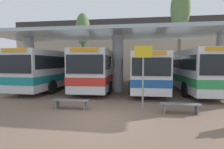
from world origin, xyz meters
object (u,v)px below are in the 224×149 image
at_px(waiting_bench_near_pillar, 71,102).
at_px(transit_bus_right_bay, 145,69).
at_px(transit_bus_center_bay, 101,68).
at_px(transit_bus_far_right_bay, 188,69).
at_px(transit_bus_left_bay, 59,68).
at_px(info_sign_platform, 143,64).
at_px(poplar_tree_behind_left, 180,11).
at_px(poplar_tree_behind_right, 83,30).
at_px(waiting_bench_mid_platform, 180,106).

bearing_deg(waiting_bench_near_pillar, transit_bus_right_bay, 63.18).
bearing_deg(transit_bus_center_bay, transit_bus_right_bay, 177.38).
bearing_deg(waiting_bench_near_pillar, transit_bus_far_right_bay, 44.29).
xyz_separation_m(transit_bus_left_bay, info_sign_platform, (7.77, -6.82, 0.44)).
distance_m(waiting_bench_near_pillar, info_sign_platform, 4.17).
bearing_deg(transit_bus_left_bay, transit_bus_center_bay, -170.80).
xyz_separation_m(transit_bus_center_bay, transit_bus_far_right_bay, (7.83, -0.49, -0.01)).
xyz_separation_m(transit_bus_left_bay, transit_bus_right_bay, (8.17, 0.44, -0.11)).
xyz_separation_m(transit_bus_left_bay, poplar_tree_behind_left, (12.22, 5.32, 6.32)).
height_order(transit_bus_left_bay, transit_bus_center_bay, transit_bus_center_bay).
relative_size(transit_bus_right_bay, transit_bus_far_right_bay, 1.05).
bearing_deg(poplar_tree_behind_right, transit_bus_left_bay, -89.92).
bearing_deg(transit_bus_right_bay, info_sign_platform, 85.77).
xyz_separation_m(transit_bus_right_bay, transit_bus_far_right_bay, (3.66, -0.46, 0.09)).
relative_size(waiting_bench_mid_platform, info_sign_platform, 0.57).
bearing_deg(poplar_tree_behind_right, waiting_bench_near_pillar, -74.55).
bearing_deg(info_sign_platform, transit_bus_right_bay, 86.89).
xyz_separation_m(transit_bus_right_bay, poplar_tree_behind_right, (-8.18, 7.08, 5.01)).
bearing_deg(poplar_tree_behind_right, transit_bus_center_bay, -60.40).
relative_size(transit_bus_center_bay, transit_bus_right_bay, 1.00).
relative_size(transit_bus_center_bay, waiting_bench_mid_platform, 6.53).
distance_m(transit_bus_left_bay, info_sign_platform, 10.35).
bearing_deg(transit_bus_right_bay, waiting_bench_mid_platform, 98.24).
distance_m(transit_bus_right_bay, poplar_tree_behind_right, 11.92).
xyz_separation_m(waiting_bench_near_pillar, waiting_bench_mid_platform, (5.33, -0.00, -0.00)).
height_order(transit_bus_center_bay, transit_bus_far_right_bay, transit_bus_center_bay).
relative_size(poplar_tree_behind_left, poplar_tree_behind_right, 1.19).
bearing_deg(transit_bus_center_bay, info_sign_platform, 115.19).
xyz_separation_m(transit_bus_left_bay, waiting_bench_mid_platform, (9.48, -7.51, -1.49)).
xyz_separation_m(transit_bus_center_bay, transit_bus_right_bay, (4.17, -0.03, -0.11)).
bearing_deg(transit_bus_right_bay, transit_bus_left_bay, 1.97).
bearing_deg(poplar_tree_behind_left, waiting_bench_near_pillar, -122.19).
distance_m(transit_bus_far_right_bay, info_sign_platform, 7.93).
bearing_deg(waiting_bench_near_pillar, info_sign_platform, 10.85).
distance_m(waiting_bench_mid_platform, info_sign_platform, 2.67).
height_order(waiting_bench_near_pillar, info_sign_platform, info_sign_platform).
bearing_deg(poplar_tree_behind_left, waiting_bench_mid_platform, -102.07).
distance_m(transit_bus_far_right_bay, poplar_tree_behind_right, 14.87).
height_order(transit_bus_right_bay, waiting_bench_near_pillar, transit_bus_right_bay).
xyz_separation_m(waiting_bench_mid_platform, poplar_tree_behind_right, (-9.49, 15.04, 6.39)).
bearing_deg(transit_bus_right_bay, transit_bus_center_bay, -1.53).
height_order(transit_bus_far_right_bay, waiting_bench_mid_platform, transit_bus_far_right_bay).
distance_m(transit_bus_left_bay, poplar_tree_behind_left, 14.75).
bearing_deg(poplar_tree_behind_left, transit_bus_center_bay, -149.49).
bearing_deg(transit_bus_far_right_bay, info_sign_platform, 57.39).
distance_m(transit_bus_center_bay, waiting_bench_mid_platform, 9.80).
bearing_deg(waiting_bench_mid_platform, waiting_bench_near_pillar, 180.00).
bearing_deg(transit_bus_left_bay, poplar_tree_behind_left, -154.00).
relative_size(transit_bus_center_bay, waiting_bench_near_pillar, 6.39).
xyz_separation_m(transit_bus_center_bay, waiting_bench_near_pillar, (0.15, -7.98, -1.49)).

